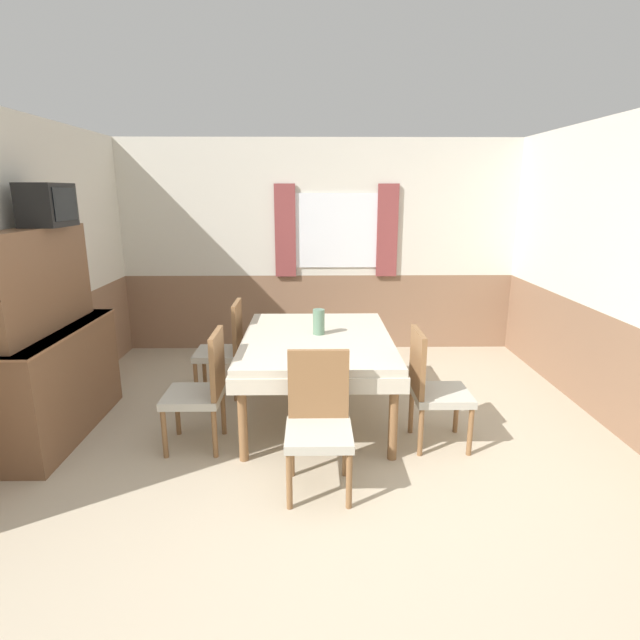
{
  "coord_description": "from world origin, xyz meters",
  "views": [
    {
      "loc": [
        -0.09,
        -2.48,
        1.97
      ],
      "look_at": [
        -0.03,
        1.7,
        0.9
      ],
      "focal_mm": 28.0,
      "sensor_mm": 36.0,
      "label": 1
    }
  ],
  "objects": [
    {
      "name": "ground_plane",
      "position": [
        0.0,
        0.0,
        0.0
      ],
      "size": [
        16.0,
        16.0,
        0.0
      ],
      "primitive_type": "plane",
      "color": "tan"
    },
    {
      "name": "wall_back",
      "position": [
        0.01,
        3.77,
        1.31
      ],
      "size": [
        5.27,
        0.09,
        2.6
      ],
      "color": "silver",
      "rests_on": "ground_plane"
    },
    {
      "name": "vase",
      "position": [
        -0.04,
        1.78,
        0.86
      ],
      "size": [
        0.1,
        0.1,
        0.23
      ],
      "color": "slate",
      "rests_on": "dining_table"
    },
    {
      "name": "sideboard",
      "position": [
        -2.21,
        1.4,
        0.71
      ],
      "size": [
        0.46,
        1.49,
        1.7
      ],
      "color": "brown",
      "rests_on": "ground_plane"
    },
    {
      "name": "chair_left_far",
      "position": [
        -0.95,
        2.23,
        0.5
      ],
      "size": [
        0.44,
        0.44,
        0.94
      ],
      "rotation": [
        0.0,
        0.0,
        1.57
      ],
      "color": "brown",
      "rests_on": "ground_plane"
    },
    {
      "name": "wall_left",
      "position": [
        -2.46,
        1.87,
        1.3
      ],
      "size": [
        0.05,
        4.14,
        2.6
      ],
      "color": "silver",
      "rests_on": "ground_plane"
    },
    {
      "name": "chair_head_near",
      "position": [
        -0.05,
        0.59,
        0.5
      ],
      "size": [
        0.44,
        0.44,
        0.94
      ],
      "rotation": [
        0.0,
        0.0,
        3.14
      ],
      "color": "brown",
      "rests_on": "ground_plane"
    },
    {
      "name": "tv",
      "position": [
        -2.18,
        1.58,
        1.87
      ],
      "size": [
        0.29,
        0.44,
        0.34
      ],
      "color": "black",
      "rests_on": "sideboard"
    },
    {
      "name": "dining_table",
      "position": [
        -0.05,
        1.7,
        0.65
      ],
      "size": [
        1.31,
        1.73,
        0.75
      ],
      "color": "beige",
      "rests_on": "ground_plane"
    },
    {
      "name": "chair_right_near",
      "position": [
        0.85,
        1.17,
        0.5
      ],
      "size": [
        0.44,
        0.44,
        0.94
      ],
      "rotation": [
        0.0,
        0.0,
        4.71
      ],
      "color": "brown",
      "rests_on": "ground_plane"
    },
    {
      "name": "chair_left_near",
      "position": [
        -0.95,
        1.17,
        0.5
      ],
      "size": [
        0.44,
        0.44,
        0.94
      ],
      "rotation": [
        0.0,
        0.0,
        1.57
      ],
      "color": "brown",
      "rests_on": "ground_plane"
    },
    {
      "name": "wall_right",
      "position": [
        2.46,
        1.87,
        1.3
      ],
      "size": [
        0.05,
        4.14,
        2.6
      ],
      "color": "silver",
      "rests_on": "ground_plane"
    }
  ]
}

